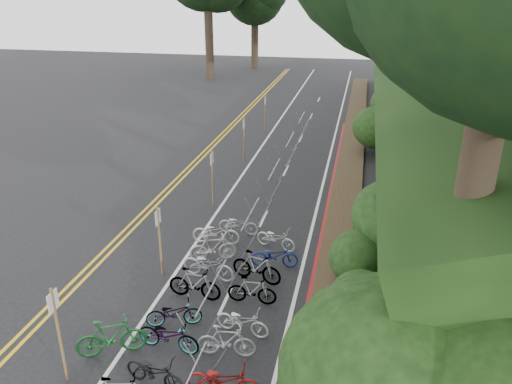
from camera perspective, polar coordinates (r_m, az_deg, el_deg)
ground at (r=14.25m, az=-20.98°, el=-18.99°), size 120.00×120.00×0.00m
road_markings at (r=21.68m, az=-5.50°, el=-2.33°), size 7.47×80.00×0.01m
red_curb at (r=22.52m, az=8.37°, el=-1.35°), size 0.25×28.00×0.10m
embankment at (r=29.05m, az=24.32°, el=7.62°), size 14.30×48.14×9.11m
bike_racks_rest at (r=23.42m, az=2.08°, el=1.97°), size 1.14×23.00×1.17m
signpost_near at (r=13.20m, az=-21.67°, el=-14.39°), size 0.08×0.40×2.67m
signposts_rest at (r=24.65m, az=-3.00°, el=4.44°), size 0.08×18.40×2.50m
bike_front at (r=14.17m, az=-16.23°, el=-15.62°), size 1.29×1.88×1.11m
bike_valet at (r=14.59m, az=-5.69°, el=-13.86°), size 3.24×13.10×1.07m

